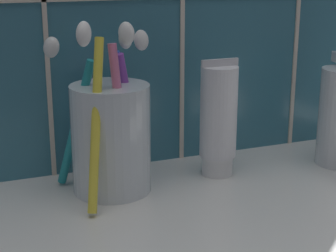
{
  "coord_description": "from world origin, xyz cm",
  "views": [
    {
      "loc": [
        -24.05,
        -45.09,
        25.33
      ],
      "look_at": [
        -4.76,
        3.34,
        9.92
      ],
      "focal_mm": 60.0,
      "sensor_mm": 36.0,
      "label": 1
    }
  ],
  "objects": [
    {
      "name": "toothpaste_tube",
      "position": [
        3.26,
        8.36,
        8.5
      ],
      "size": [
        4.32,
        4.11,
        13.18
      ],
      "color": "white",
      "rests_on": "sink_counter"
    },
    {
      "name": "toothbrush_cup",
      "position": [
        -9.12,
        8.34,
        8.1
      ],
      "size": [
        11.56,
        12.06,
        18.62
      ],
      "color": "silver",
      "rests_on": "sink_counter"
    },
    {
      "name": "sink_counter",
      "position": [
        0.0,
        0.0,
        1.0
      ],
      "size": [
        62.54,
        30.7,
        2.0
      ],
      "primitive_type": "cube",
      "color": "silver",
      "rests_on": "ground"
    }
  ]
}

